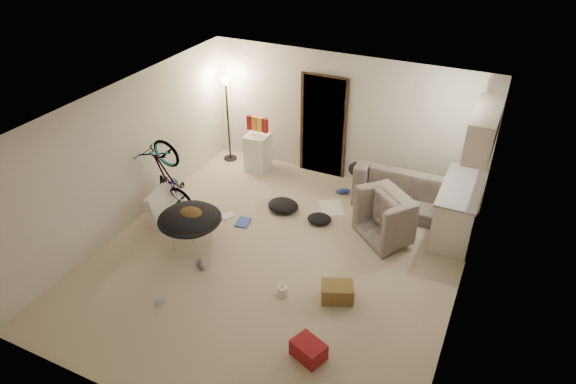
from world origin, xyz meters
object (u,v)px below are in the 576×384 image
at_px(armchair, 400,219).
at_px(drink_case_a, 337,292).
at_px(juicer, 282,290).
at_px(mini_fridge, 258,152).
at_px(saucer_chair, 190,224).
at_px(sofa, 412,193).
at_px(bicycle, 170,192).
at_px(tv_box, 165,203).
at_px(floor_lamp, 227,102).
at_px(kitchen_counter, 458,210).
at_px(drink_case_b, 309,350).

bearing_deg(armchair, drink_case_a, 119.74).
bearing_deg(juicer, mini_fridge, 123.32).
xyz_separation_m(saucer_chair, drink_case_a, (2.60, -0.16, -0.30)).
relative_size(sofa, mini_fridge, 2.70).
relative_size(armchair, juicer, 4.63).
bearing_deg(mini_fridge, juicer, -58.24).
distance_m(bicycle, saucer_chair, 1.13).
xyz_separation_m(sofa, armchair, (0.03, -0.93, 0.02)).
relative_size(sofa, tv_box, 2.21).
xyz_separation_m(floor_lamp, juicer, (2.85, -3.31, -1.22)).
bearing_deg(sofa, mini_fridge, -3.15).
bearing_deg(sofa, juicer, 68.98).
distance_m(kitchen_counter, mini_fridge, 4.13).
bearing_deg(juicer, bicycle, 158.09).
distance_m(saucer_chair, juicer, 1.93).
height_order(kitchen_counter, drink_case_b, kitchen_counter).
distance_m(floor_lamp, juicer, 4.54).
xyz_separation_m(floor_lamp, armchair, (3.98, -1.13, -0.99)).
bearing_deg(drink_case_a, drink_case_b, -110.93).
bearing_deg(drink_case_b, kitchen_counter, 92.79).
height_order(drink_case_a, juicer, drink_case_a).
distance_m(mini_fridge, drink_case_b, 5.02).
height_order(bicycle, drink_case_b, bicycle).
height_order(kitchen_counter, saucer_chair, kitchen_counter).
relative_size(mini_fridge, juicer, 3.56).
height_order(floor_lamp, saucer_chair, floor_lamp).
bearing_deg(mini_fridge, saucer_chair, -86.21).
relative_size(sofa, drink_case_a, 4.47).
relative_size(kitchen_counter, tv_box, 1.63).
bearing_deg(saucer_chair, mini_fridge, 95.35).
bearing_deg(tv_box, floor_lamp, 86.14).
height_order(floor_lamp, drink_case_b, floor_lamp).
relative_size(drink_case_a, juicer, 2.15).
xyz_separation_m(bicycle, juicer, (2.75, -1.10, -0.32)).
bearing_deg(armchair, floor_lamp, 25.28).
distance_m(kitchen_counter, sofa, 0.99).
height_order(armchair, drink_case_a, armchair).
height_order(saucer_chair, drink_case_a, saucer_chair).
bearing_deg(kitchen_counter, drink_case_b, -108.65).
distance_m(bicycle, mini_fridge, 2.20).
bearing_deg(bicycle, drink_case_a, -97.60).
distance_m(floor_lamp, sofa, 4.09).
height_order(saucer_chair, juicer, saucer_chair).
distance_m(floor_lamp, tv_box, 2.59).
xyz_separation_m(drink_case_a, juicer, (-0.75, -0.26, -0.04)).
bearing_deg(mini_fridge, sofa, -3.34).
height_order(tv_box, drink_case_a, tv_box).
relative_size(sofa, armchair, 2.07).
height_order(kitchen_counter, juicer, kitchen_counter).
relative_size(floor_lamp, tv_box, 1.97).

